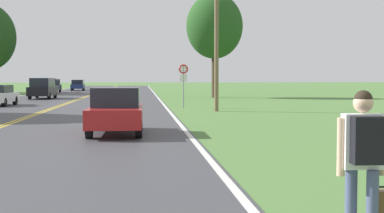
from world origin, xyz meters
name	(u,v)px	position (x,y,z in m)	size (l,w,h in m)	color
hitchhiker_person	(364,150)	(7.80, 4.79, 1.06)	(0.59, 0.43, 1.73)	#475175
traffic_sign	(183,75)	(7.88, 31.49, 2.03)	(0.60, 0.10, 2.68)	gray
utility_pole_midground	(217,25)	(9.45, 28.24, 4.75)	(1.80, 0.24, 9.18)	brown
tree_behind_sign	(214,26)	(12.09, 48.23, 6.57)	(5.22, 5.22, 9.61)	#473828
car_red_sedan_nearest	(116,110)	(4.49, 16.78, 0.79)	(1.74, 4.15, 1.54)	black
car_black_van_mid_near	(43,88)	(-3.28, 46.83, 0.95)	(1.90, 4.71, 1.82)	black
car_dark_grey_van_mid_far	(52,85)	(-5.71, 66.53, 0.90)	(1.84, 3.96, 1.70)	black
car_dark_blue_suv_receding	(78,85)	(-3.58, 75.67, 0.84)	(1.97, 4.96, 1.54)	black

